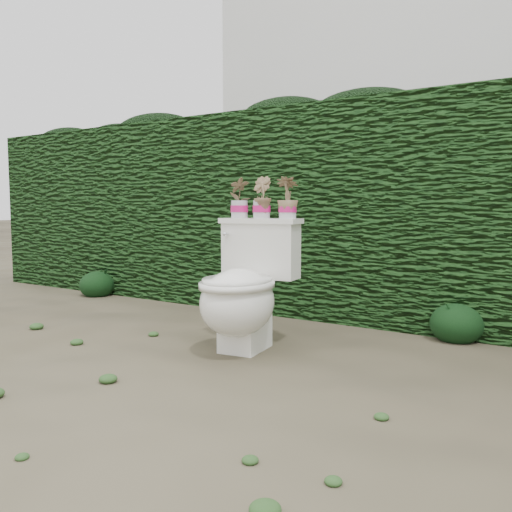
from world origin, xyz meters
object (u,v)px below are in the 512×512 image
Objects in this scene: potted_plant_center at (262,198)px; potted_plant_right at (288,199)px; potted_plant_left at (239,199)px; toilet at (244,291)px.

potted_plant_right is (0.17, 0.03, -0.00)m from potted_plant_center.
potted_plant_center reaches higher than potted_plant_left.
potted_plant_left reaches higher than potted_plant_right.
potted_plant_right is (0.14, 0.26, 0.54)m from toilet.
toilet is 3.29× the size of potted_plant_right.
toilet is 3.24× the size of potted_plant_left.
toilet is 3.16× the size of potted_plant_center.
potted_plant_right reaches higher than toilet.
potted_plant_left is 0.15m from potted_plant_center.
potted_plant_center is at bearing 88.75° from toilet.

